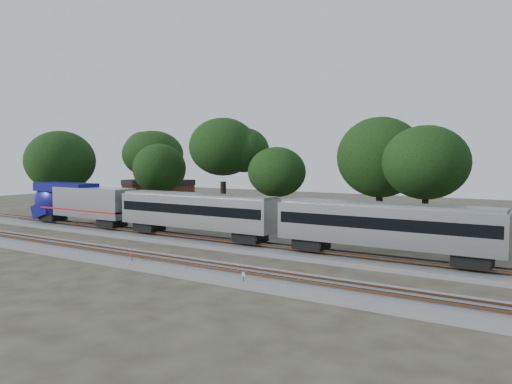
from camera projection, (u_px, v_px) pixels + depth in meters
ground at (172, 254)px, 45.22m from camera, size 160.00×160.00×0.00m
track_far at (212, 243)px, 50.24m from camera, size 160.00×5.00×0.73m
track_near at (139, 260)px, 41.85m from camera, size 160.00×5.00×0.73m
switch_stand_red at (132, 258)px, 40.27m from camera, size 0.34×0.06×1.06m
switch_stand_white at (243, 277)px, 33.74m from camera, size 0.32×0.16×1.05m
switch_lever at (181, 275)px, 36.78m from camera, size 0.58×0.47×0.30m
brick_building at (158, 194)px, 85.15m from camera, size 10.42×7.40×4.97m
tree_0 at (61, 161)px, 74.81m from camera, size 8.36×8.36×11.79m
tree_1 at (153, 154)px, 76.65m from camera, size 9.40×9.40×13.26m
tree_2 at (160, 169)px, 70.63m from camera, size 7.31×7.31×10.31m
tree_3 at (223, 147)px, 67.47m from camera, size 10.36×10.36×14.61m
tree_4 at (277, 172)px, 60.95m from camera, size 7.10×7.10×10.01m
tree_5 at (380, 157)px, 59.98m from camera, size 8.93×8.93×12.60m
tree_6 at (426, 163)px, 51.78m from camera, size 8.39×8.39×11.83m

